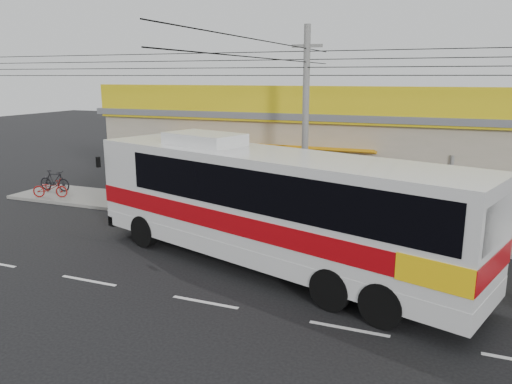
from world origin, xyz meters
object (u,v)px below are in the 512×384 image
utility_pole (307,62)px  coach_bus (274,202)px  motorbike_red (50,188)px  motorbike_dark (55,181)px

utility_pole → coach_bus: bearing=-84.8°
coach_bus → utility_pole: utility_pole is taller
motorbike_red → motorbike_dark: motorbike_dark is taller
motorbike_dark → utility_pole: utility_pole is taller
coach_bus → motorbike_red: 14.38m
motorbike_red → utility_pole: bearing=-108.4°
motorbike_red → motorbike_dark: bearing=14.8°
motorbike_dark → utility_pole: 15.19m
coach_bus → motorbike_dark: coach_bus is taller
coach_bus → motorbike_red: coach_bus is taller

